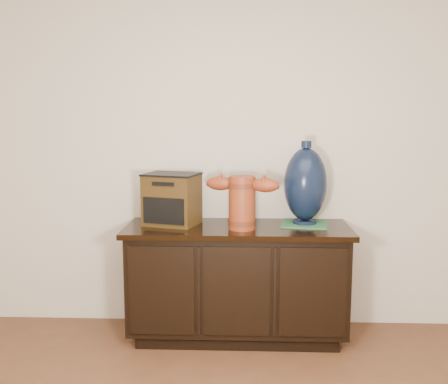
{
  "coord_description": "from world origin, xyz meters",
  "views": [
    {
      "loc": [
        0.05,
        -1.11,
        1.48
      ],
      "look_at": [
        -0.09,
        2.18,
        0.99
      ],
      "focal_mm": 42.0,
      "sensor_mm": 36.0,
      "label": 1
    }
  ],
  "objects_px": {
    "terracotta_vessel": "(242,199)",
    "lamp_base": "(305,185)",
    "spray_can": "(245,212)",
    "sideboard": "(237,281)",
    "tv_radio": "(172,199)"
  },
  "relations": [
    {
      "from": "tv_radio",
      "to": "lamp_base",
      "type": "height_order",
      "value": "lamp_base"
    },
    {
      "from": "lamp_base",
      "to": "spray_can",
      "type": "height_order",
      "value": "lamp_base"
    },
    {
      "from": "sideboard",
      "to": "terracotta_vessel",
      "type": "relative_size",
      "value": 3.05
    },
    {
      "from": "lamp_base",
      "to": "sideboard",
      "type": "bearing_deg",
      "value": -170.4
    },
    {
      "from": "terracotta_vessel",
      "to": "spray_can",
      "type": "bearing_deg",
      "value": 98.15
    },
    {
      "from": "tv_radio",
      "to": "lamp_base",
      "type": "distance_m",
      "value": 0.88
    },
    {
      "from": "sideboard",
      "to": "spray_can",
      "type": "xyz_separation_m",
      "value": [
        0.05,
        0.07,
        0.45
      ]
    },
    {
      "from": "tv_radio",
      "to": "spray_can",
      "type": "height_order",
      "value": "tv_radio"
    },
    {
      "from": "sideboard",
      "to": "lamp_base",
      "type": "bearing_deg",
      "value": 9.6
    },
    {
      "from": "spray_can",
      "to": "lamp_base",
      "type": "bearing_deg",
      "value": 0.27
    },
    {
      "from": "tv_radio",
      "to": "lamp_base",
      "type": "relative_size",
      "value": 0.74
    },
    {
      "from": "terracotta_vessel",
      "to": "tv_radio",
      "type": "distance_m",
      "value": 0.48
    },
    {
      "from": "terracotta_vessel",
      "to": "lamp_base",
      "type": "distance_m",
      "value": 0.45
    },
    {
      "from": "sideboard",
      "to": "terracotta_vessel",
      "type": "bearing_deg",
      "value": -70.17
    },
    {
      "from": "terracotta_vessel",
      "to": "tv_radio",
      "type": "xyz_separation_m",
      "value": [
        -0.46,
        0.13,
        -0.02
      ]
    }
  ]
}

